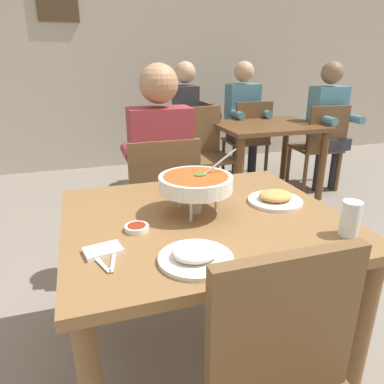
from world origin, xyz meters
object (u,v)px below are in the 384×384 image
at_px(sauce_dish, 137,228).
at_px(patron_bg_middle, 244,114).
at_px(curry_bowl, 196,183).
at_px(rice_plate, 196,255).
at_px(patron_bg_right, 189,117).
at_px(diner_main, 160,161).
at_px(appetizer_plate, 275,198).
at_px(patron_bg_left, 329,119).
at_px(dining_table_far, 267,137).
at_px(chair_bg_left, 320,143).
at_px(chair_bg_corner, 205,149).
at_px(drink_glass, 350,220).
at_px(chair_diner_main, 162,199).
at_px(dining_table_main, 203,239).
at_px(chair_bg_middle, 249,136).
at_px(chair_bg_right, 195,138).

relative_size(sauce_dish, patron_bg_middle, 0.07).
xyz_separation_m(curry_bowl, rice_plate, (-0.12, -0.36, -0.11)).
height_order(curry_bowl, patron_bg_right, patron_bg_right).
height_order(diner_main, rice_plate, diner_main).
bearing_deg(diner_main, curry_bowl, -91.44).
bearing_deg(appetizer_plate, curry_bowl, 179.82).
bearing_deg(patron_bg_left, patron_bg_middle, 138.13).
bearing_deg(appetizer_plate, dining_table_far, 61.95).
height_order(chair_bg_left, chair_bg_corner, same).
relative_size(drink_glass, patron_bg_right, 0.10).
xyz_separation_m(chair_bg_left, chair_bg_corner, (-1.24, 0.12, 0.00)).
xyz_separation_m(chair_diner_main, chair_bg_corner, (0.70, 1.17, 0.00)).
relative_size(rice_plate, chair_bg_corner, 0.27).
height_order(rice_plate, drink_glass, drink_glass).
xyz_separation_m(sauce_dish, dining_table_far, (1.62, 1.94, -0.14)).
relative_size(dining_table_main, diner_main, 0.84).
xyz_separation_m(appetizer_plate, chair_bg_corner, (0.34, 1.90, -0.24)).
bearing_deg(rice_plate, chair_bg_middle, 60.53).
height_order(rice_plate, dining_table_far, rice_plate).
height_order(chair_bg_corner, patron_bg_right, patron_bg_right).
xyz_separation_m(curry_bowl, sauce_dish, (-0.26, -0.09, -0.12)).
distance_m(chair_bg_middle, patron_bg_middle, 0.26).
height_order(rice_plate, chair_bg_right, chair_bg_right).
bearing_deg(chair_bg_right, patron_bg_right, 170.43).
distance_m(diner_main, appetizer_plate, 0.84).
relative_size(curry_bowl, patron_bg_left, 0.25).
bearing_deg(curry_bowl, chair_diner_main, 88.49).
bearing_deg(chair_diner_main, appetizer_plate, -64.14).
bearing_deg(chair_bg_middle, diner_main, -131.42).
height_order(rice_plate, chair_bg_corner, chair_bg_corner).
height_order(dining_table_main, curry_bowl, curry_bowl).
bearing_deg(diner_main, sauce_dish, -108.21).
height_order(sauce_dish, chair_bg_right, chair_bg_right).
height_order(chair_diner_main, dining_table_far, chair_diner_main).
bearing_deg(drink_glass, patron_bg_right, 84.89).
distance_m(dining_table_far, chair_bg_corner, 0.65).
relative_size(diner_main, drink_glass, 10.08).
bearing_deg(diner_main, dining_table_far, 39.10).
bearing_deg(dining_table_far, patron_bg_middle, 89.45).
distance_m(diner_main, chair_bg_right, 1.82).
bearing_deg(patron_bg_right, chair_diner_main, -112.40).
bearing_deg(drink_glass, rice_plate, -179.76).
xyz_separation_m(chair_bg_right, patron_bg_left, (1.26, -0.59, 0.24)).
bearing_deg(chair_bg_middle, chair_bg_left, -44.50).
bearing_deg(patron_bg_left, chair_bg_middle, 141.45).
bearing_deg(patron_bg_middle, rice_plate, -118.09).
bearing_deg(rice_plate, chair_bg_corner, 69.76).
distance_m(appetizer_plate, chair_bg_corner, 1.95).
xyz_separation_m(chair_diner_main, patron_bg_right, (0.69, 1.68, 0.24)).
xyz_separation_m(diner_main, rice_plate, (-0.14, -1.12, 0.00)).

